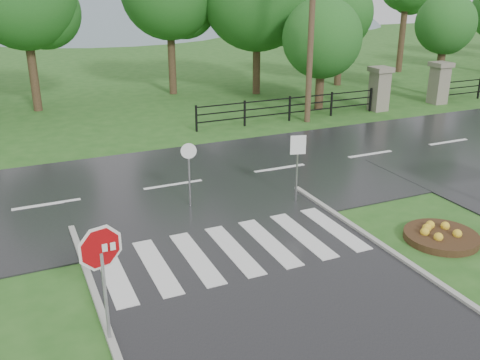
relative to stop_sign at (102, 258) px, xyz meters
name	(u,v)px	position (x,y,z in m)	size (l,w,h in m)	color
main_road	(173,186)	(3.57, 7.30, -1.81)	(90.00, 8.00, 0.04)	black
crosswalk	(234,250)	(3.57, 2.30, -1.75)	(6.50, 2.80, 0.02)	silver
pillar_west	(379,88)	(16.57, 13.30, -0.63)	(1.00, 1.00, 2.24)	gray
pillar_east	(439,82)	(20.57, 13.30, -0.63)	(1.00, 1.00, 2.24)	gray
fence_west	(290,106)	(11.32, 13.30, -1.08)	(9.58, 0.08, 1.20)	black
hills	(79,153)	(7.06, 62.30, -17.34)	(102.00, 48.00, 48.00)	slate
treeline	(115,101)	(4.57, 21.30, -1.81)	(83.20, 5.20, 10.00)	#1A561B
stop_sign	(102,258)	(0.00, 0.00, 0.00)	(1.11, 0.32, 2.58)	#939399
flower_bed	(441,235)	(8.81, 0.65, -1.66)	(1.93, 1.93, 0.39)	#332111
reg_sign_small	(298,155)	(6.60, 4.45, -0.29)	(0.46, 0.14, 2.13)	#939399
reg_sign_round	(189,167)	(3.51, 5.43, -0.51)	(0.46, 0.12, 2.01)	#939399
utility_pole_east	(311,31)	(12.02, 12.80, 2.40)	(1.43, 0.55, 8.28)	#473523
entrance_tree_left	(322,38)	(13.91, 14.80, 1.81)	(4.03, 4.03, 5.65)	#3D2B1C
entrance_tree_right	(446,25)	(21.97, 14.80, 2.22)	(3.33, 3.33, 5.74)	#3D2B1C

